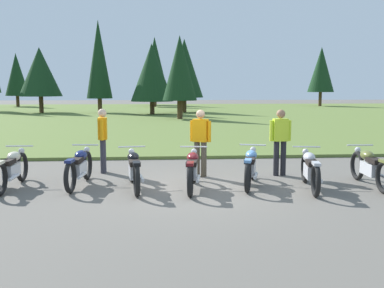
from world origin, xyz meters
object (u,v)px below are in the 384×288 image
(motorcycle_black, at_px, (134,169))
(rider_with_back_turned, at_px, (280,138))
(motorcycle_cream, at_px, (12,168))
(rider_near_row_end, at_px, (103,137))
(motorcycle_navy, at_px, (79,167))
(motorcycle_sky_blue, at_px, (251,167))
(motorcycle_silver, at_px, (310,169))
(motorcycle_maroon, at_px, (192,169))
(rider_checking_bike, at_px, (200,139))
(motorcycle_olive, at_px, (370,167))

(motorcycle_black, relative_size, rider_with_back_turned, 1.25)
(motorcycle_cream, relative_size, rider_with_back_turned, 1.26)
(motorcycle_cream, distance_m, rider_near_row_end, 2.49)
(motorcycle_navy, xyz_separation_m, motorcycle_sky_blue, (3.86, -0.27, 0.00))
(motorcycle_black, xyz_separation_m, motorcycle_silver, (3.83, -0.31, 0.00))
(motorcycle_maroon, distance_m, rider_near_row_end, 3.04)
(motorcycle_cream, xyz_separation_m, motorcycle_silver, (6.53, -0.61, 0.00))
(motorcycle_maroon, xyz_separation_m, motorcycle_sky_blue, (1.34, 0.25, 0.00))
(rider_with_back_turned, xyz_separation_m, rider_checking_bike, (-2.01, 0.02, 0.00))
(motorcycle_silver, bearing_deg, rider_near_row_end, 154.54)
(motorcycle_navy, height_order, motorcycle_olive, same)
(motorcycle_maroon, bearing_deg, motorcycle_silver, -4.35)
(motorcycle_cream, xyz_separation_m, motorcycle_olive, (7.97, -0.43, 0.00))
(motorcycle_silver, xyz_separation_m, rider_checking_bike, (-2.26, 1.57, 0.51))
(motorcycle_sky_blue, bearing_deg, motorcycle_cream, 178.21)
(motorcycle_cream, bearing_deg, motorcycle_navy, 4.00)
(motorcycle_maroon, bearing_deg, rider_checking_bike, 77.45)
(motorcycle_olive, bearing_deg, motorcycle_navy, 175.38)
(motorcycle_sky_blue, xyz_separation_m, rider_checking_bike, (-1.03, 1.12, 0.51))
(motorcycle_sky_blue, distance_m, rider_near_row_end, 3.99)
(motorcycle_silver, distance_m, rider_near_row_end, 5.27)
(rider_with_back_turned, bearing_deg, rider_near_row_end, 171.02)
(motorcycle_cream, xyz_separation_m, motorcycle_maroon, (3.97, -0.42, 0.00))
(motorcycle_cream, height_order, motorcycle_maroon, same)
(rider_with_back_turned, xyz_separation_m, rider_near_row_end, (-4.49, 0.71, 0.00))
(motorcycle_cream, relative_size, motorcycle_navy, 1.00)
(motorcycle_olive, xyz_separation_m, rider_near_row_end, (-6.18, 2.07, 0.51))
(motorcycle_navy, distance_m, motorcycle_maroon, 2.57)
(motorcycle_olive, xyz_separation_m, rider_with_back_turned, (-1.68, 1.36, 0.51))
(motorcycle_navy, xyz_separation_m, motorcycle_maroon, (2.52, -0.52, 0.00))
(motorcycle_silver, bearing_deg, motorcycle_maroon, 175.65)
(motorcycle_black, height_order, rider_with_back_turned, rider_with_back_turned)
(rider_with_back_turned, bearing_deg, motorcycle_navy, -170.20)
(motorcycle_silver, distance_m, rider_with_back_turned, 1.65)
(motorcycle_cream, bearing_deg, motorcycle_sky_blue, -1.79)
(motorcycle_black, relative_size, rider_checking_bike, 1.25)
(rider_with_back_turned, bearing_deg, motorcycle_maroon, -149.72)
(motorcycle_silver, xyz_separation_m, rider_near_row_end, (-4.74, 2.26, 0.51))
(motorcycle_cream, relative_size, motorcycle_silver, 1.01)
(rider_checking_bike, bearing_deg, rider_near_row_end, 164.48)
(rider_near_row_end, bearing_deg, rider_with_back_turned, -8.98)
(motorcycle_maroon, xyz_separation_m, rider_near_row_end, (-2.18, 2.06, 0.51))
(motorcycle_cream, height_order, motorcycle_olive, same)
(motorcycle_cream, relative_size, motorcycle_maroon, 1.00)
(motorcycle_navy, height_order, rider_checking_bike, rider_checking_bike)
(motorcycle_navy, height_order, motorcycle_maroon, same)
(motorcycle_navy, bearing_deg, rider_with_back_turned, 9.80)
(motorcycle_black, distance_m, rider_with_back_turned, 3.83)
(motorcycle_maroon, distance_m, rider_checking_bike, 1.50)
(rider_with_back_turned, distance_m, rider_near_row_end, 4.55)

